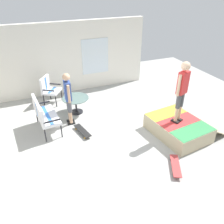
% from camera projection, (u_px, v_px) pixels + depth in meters
% --- Properties ---
extents(ground_plane, '(12.00, 12.00, 0.10)m').
position_uv_depth(ground_plane, '(124.00, 138.00, 6.86)').
color(ground_plane, '#A8A8A3').
extents(house_facade, '(0.23, 6.00, 2.74)m').
position_uv_depth(house_facade, '(73.00, 58.00, 9.00)').
color(house_facade, white).
rests_on(house_facade, ground_plane).
extents(skate_ramp, '(1.89, 2.09, 0.47)m').
position_uv_depth(skate_ramp, '(178.00, 127.00, 6.84)').
color(skate_ramp, tan).
rests_on(skate_ramp, ground_plane).
extents(patio_bench, '(1.29, 0.66, 1.02)m').
position_uv_depth(patio_bench, '(43.00, 113.00, 6.82)').
color(patio_bench, black).
rests_on(patio_bench, ground_plane).
extents(patio_chair_near_house, '(0.82, 0.80, 1.02)m').
position_uv_depth(patio_chair_near_house, '(49.00, 88.00, 8.39)').
color(patio_chair_near_house, black).
rests_on(patio_chair_near_house, ground_plane).
extents(patio_table, '(0.90, 0.90, 0.57)m').
position_uv_depth(patio_table, '(76.00, 102.00, 7.87)').
color(patio_table, black).
rests_on(patio_table, ground_plane).
extents(person_watching, '(0.48, 0.25, 1.70)m').
position_uv_depth(person_watching, '(68.00, 95.00, 6.99)').
color(person_watching, black).
rests_on(person_watching, ground_plane).
extents(person_skater, '(0.33, 0.45, 1.79)m').
position_uv_depth(person_skater, '(182.00, 88.00, 6.18)').
color(person_skater, black).
rests_on(person_skater, skate_ramp).
extents(skateboard_by_bench, '(0.82, 0.37, 0.10)m').
position_uv_depth(skateboard_by_bench, '(82.00, 131.00, 6.96)').
color(skateboard_by_bench, black).
rests_on(skateboard_by_bench, ground_plane).
extents(skateboard_spare, '(0.80, 0.55, 0.10)m').
position_uv_depth(skateboard_spare, '(176.00, 166.00, 5.67)').
color(skateboard_spare, '#B23838').
rests_on(skateboard_spare, ground_plane).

